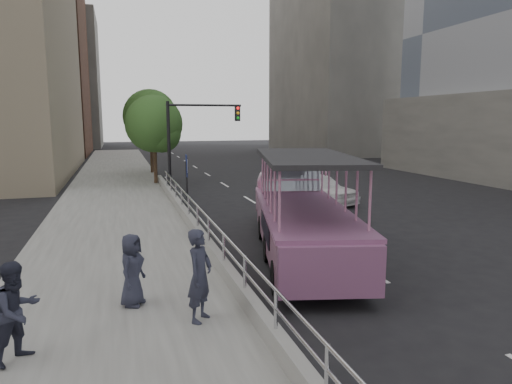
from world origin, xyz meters
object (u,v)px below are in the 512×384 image
Objects in this scene: pedestrian_far at (132,270)px; traffic_signal at (190,133)px; parking_sign at (187,180)px; duck_boat at (298,215)px; street_tree_near at (156,126)px; car at (317,188)px; pedestrian_mid at (17,311)px; pedestrian_near at (200,275)px; street_tree_far at (152,118)px.

pedestrian_far is 0.30× the size of traffic_signal.
duck_boat is at bearing -63.22° from parking_sign.
street_tree_near is (2.10, 19.29, 2.75)m from pedestrian_far.
duck_boat reaches higher than parking_sign.
car is 0.80× the size of street_tree_near.
street_tree_near reaches higher than pedestrian_mid.
duck_boat is at bearing -10.87° from pedestrian_mid.
pedestrian_far is 19.60m from street_tree_near.
street_tree_near is at bearing 21.39° from pedestrian_far.
car is at bearing 0.86° from pedestrian_mid.
pedestrian_near is 17.34m from traffic_signal.
duck_boat is at bearing -82.13° from street_tree_far.
parking_sign reaches higher than pedestrian_far.
street_tree_near is 6.02m from street_tree_far.
traffic_signal is (-5.74, 4.37, 2.72)m from car.
duck_boat is 12.42m from traffic_signal.
parking_sign is 0.53× the size of traffic_signal.
pedestrian_far is 0.24× the size of street_tree_far.
pedestrian_near is (-8.20, -12.65, 0.43)m from car.
parking_sign is at bearing -87.71° from street_tree_near.
pedestrian_near is 10.49m from parking_sign.
car is at bearing 61.70° from duck_boat.
duck_boat is at bearing -82.57° from traffic_signal.
pedestrian_near is 26.65m from street_tree_far.
car is 17.43m from pedestrian_mid.
pedestrian_mid is 0.29× the size of street_tree_near.
pedestrian_mid is 27.58m from street_tree_far.
pedestrian_mid is 0.26× the size of street_tree_far.
street_tree_far reaches higher than duck_boat.
car is 7.35m from parking_sign.
parking_sign is (2.50, 9.25, 0.67)m from pedestrian_far.
duck_boat is 6.40× the size of pedestrian_far.
traffic_signal is at bearing 79.75° from parking_sign.
pedestrian_far is 16.47m from traffic_signal.
parking_sign is 0.48× the size of street_tree_near.
street_tree_far reaches higher than pedestrian_near.
pedestrian_far is at bearing -144.54° from duck_boat.
car is 15.93m from street_tree_far.
pedestrian_near reaches higher than pedestrian_far.
car is 0.88× the size of traffic_signal.
pedestrian_near reaches higher than car.
car is (4.17, 7.74, -0.41)m from duck_boat.
pedestrian_far is (-5.28, -3.76, -0.12)m from duck_boat.
duck_boat reaches higher than pedestrian_near.
traffic_signal reaches higher than pedestrian_near.
pedestrian_near is 0.66× the size of parking_sign.
street_tree_near reaches higher than duck_boat.
pedestrian_far is (-9.44, -11.49, 0.29)m from car.
street_tree_far is (-1.40, 9.43, 0.81)m from traffic_signal.
pedestrian_far is at bearing -96.21° from street_tree_near.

